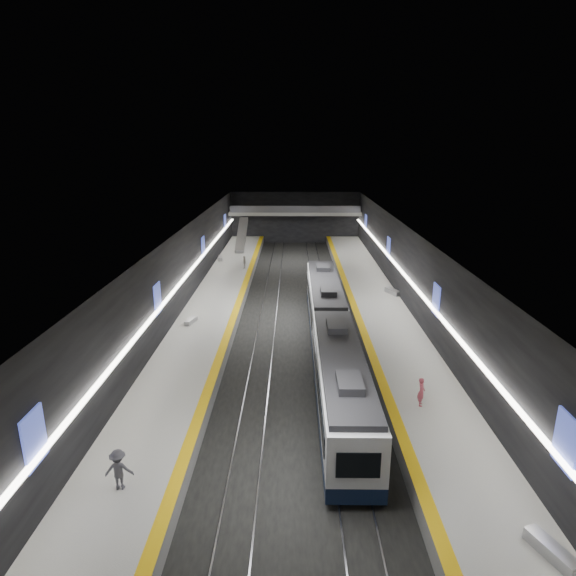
{
  "coord_description": "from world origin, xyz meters",
  "views": [
    {
      "loc": [
        -0.2,
        -40.53,
        15.09
      ],
      "look_at": [
        -0.72,
        2.44,
        2.2
      ],
      "focal_mm": 30.0,
      "sensor_mm": 36.0,
      "label": 1
    }
  ],
  "objects_px": {
    "escalator": "(242,235)",
    "bench_left_near": "(191,321)",
    "train": "(331,332)",
    "passenger_left_a": "(244,262)",
    "bench_right_near": "(552,551)",
    "bench_right_far": "(393,292)",
    "passenger_left_b": "(119,470)",
    "bench_left_far": "(220,258)",
    "passenger_right_a": "(421,392)"
  },
  "relations": [
    {
      "from": "bench_left_far",
      "to": "passenger_left_b",
      "type": "distance_m",
      "value": 42.21
    },
    {
      "from": "bench_right_near",
      "to": "passenger_left_a",
      "type": "relative_size",
      "value": 1.35
    },
    {
      "from": "escalator",
      "to": "bench_right_near",
      "type": "distance_m",
      "value": 55.33
    },
    {
      "from": "passenger_left_a",
      "to": "passenger_left_b",
      "type": "bearing_deg",
      "value": 6.66
    },
    {
      "from": "passenger_left_b",
      "to": "escalator",
      "type": "bearing_deg",
      "value": -94.67
    },
    {
      "from": "escalator",
      "to": "bench_left_near",
      "type": "bearing_deg",
      "value": -92.16
    },
    {
      "from": "bench_left_near",
      "to": "passenger_left_a",
      "type": "distance_m",
      "value": 18.27
    },
    {
      "from": "train",
      "to": "passenger_left_b",
      "type": "xyz_separation_m",
      "value": [
        -10.05,
        -14.86,
        -0.27
      ]
    },
    {
      "from": "escalator",
      "to": "passenger_left_a",
      "type": "relative_size",
      "value": 5.24
    },
    {
      "from": "bench_left_far",
      "to": "passenger_right_a",
      "type": "distance_m",
      "value": 38.83
    },
    {
      "from": "train",
      "to": "escalator",
      "type": "bearing_deg",
      "value": 106.13
    },
    {
      "from": "bench_right_near",
      "to": "passenger_right_a",
      "type": "distance_m",
      "value": 10.56
    },
    {
      "from": "bench_left_near",
      "to": "passenger_left_b",
      "type": "relative_size",
      "value": 0.86
    },
    {
      "from": "escalator",
      "to": "passenger_left_a",
      "type": "xyz_separation_m",
      "value": [
        1.5,
        -11.6,
        -1.14
      ]
    },
    {
      "from": "train",
      "to": "bench_left_near",
      "type": "relative_size",
      "value": 18.95
    },
    {
      "from": "bench_right_near",
      "to": "passenger_left_b",
      "type": "height_order",
      "value": "passenger_left_b"
    },
    {
      "from": "passenger_left_b",
      "to": "bench_right_near",
      "type": "bearing_deg",
      "value": 163.91
    },
    {
      "from": "train",
      "to": "bench_left_near",
      "type": "distance_m",
      "value": 12.19
    },
    {
      "from": "passenger_left_a",
      "to": "passenger_left_b",
      "type": "height_order",
      "value": "passenger_left_b"
    },
    {
      "from": "train",
      "to": "passenger_left_a",
      "type": "relative_size",
      "value": 19.69
    },
    {
      "from": "train",
      "to": "passenger_left_a",
      "type": "bearing_deg",
      "value": 110.32
    },
    {
      "from": "train",
      "to": "passenger_left_b",
      "type": "distance_m",
      "value": 17.94
    },
    {
      "from": "bench_left_far",
      "to": "passenger_left_b",
      "type": "height_order",
      "value": "passenger_left_b"
    },
    {
      "from": "train",
      "to": "escalator",
      "type": "xyz_separation_m",
      "value": [
        -10.0,
        34.57,
        0.7
      ]
    },
    {
      "from": "passenger_left_a",
      "to": "bench_right_near",
      "type": "bearing_deg",
      "value": 29.02
    },
    {
      "from": "escalator",
      "to": "passenger_left_a",
      "type": "height_order",
      "value": "escalator"
    },
    {
      "from": "passenger_right_a",
      "to": "train",
      "type": "bearing_deg",
      "value": 41.36
    },
    {
      "from": "bench_right_near",
      "to": "passenger_left_b",
      "type": "xyz_separation_m",
      "value": [
        -16.55,
        3.36,
        0.67
      ]
    },
    {
      "from": "escalator",
      "to": "bench_left_far",
      "type": "xyz_separation_m",
      "value": [
        -2.0,
        -7.27,
        -1.67
      ]
    },
    {
      "from": "train",
      "to": "bench_right_far",
      "type": "relative_size",
      "value": 15.07
    },
    {
      "from": "bench_left_near",
      "to": "bench_right_far",
      "type": "xyz_separation_m",
      "value": [
        18.12,
        8.18,
        0.05
      ]
    },
    {
      "from": "bench_right_far",
      "to": "passenger_right_a",
      "type": "xyz_separation_m",
      "value": [
        -2.55,
        -20.94,
        0.58
      ]
    },
    {
      "from": "bench_left_far",
      "to": "passenger_left_a",
      "type": "distance_m",
      "value": 5.6
    },
    {
      "from": "bench_right_near",
      "to": "bench_left_far",
      "type": "bearing_deg",
      "value": 90.39
    },
    {
      "from": "train",
      "to": "bench_right_near",
      "type": "height_order",
      "value": "train"
    },
    {
      "from": "train",
      "to": "bench_right_near",
      "type": "bearing_deg",
      "value": -70.38
    },
    {
      "from": "bench_right_near",
      "to": "passenger_right_a",
      "type": "height_order",
      "value": "passenger_right_a"
    },
    {
      "from": "bench_left_near",
      "to": "bench_right_near",
      "type": "bearing_deg",
      "value": -37.78
    },
    {
      "from": "bench_left_near",
      "to": "passenger_left_a",
      "type": "height_order",
      "value": "passenger_left_a"
    },
    {
      "from": "bench_right_far",
      "to": "passenger_left_a",
      "type": "relative_size",
      "value": 1.31
    },
    {
      "from": "escalator",
      "to": "bench_left_near",
      "type": "relative_size",
      "value": 5.04
    },
    {
      "from": "bench_left_near",
      "to": "bench_right_near",
      "type": "xyz_separation_m",
      "value": [
        17.61,
        -23.11,
        0.06
      ]
    },
    {
      "from": "bench_right_near",
      "to": "bench_right_far",
      "type": "distance_m",
      "value": 31.29
    },
    {
      "from": "bench_right_far",
      "to": "passenger_left_b",
      "type": "height_order",
      "value": "passenger_left_b"
    },
    {
      "from": "bench_left_near",
      "to": "bench_right_far",
      "type": "height_order",
      "value": "bench_right_far"
    },
    {
      "from": "bench_left_near",
      "to": "bench_right_near",
      "type": "height_order",
      "value": "bench_right_near"
    },
    {
      "from": "escalator",
      "to": "bench_left_far",
      "type": "bearing_deg",
      "value": -105.39
    },
    {
      "from": "passenger_right_a",
      "to": "passenger_left_b",
      "type": "distance_m",
      "value": 16.09
    },
    {
      "from": "bench_left_near",
      "to": "bench_left_far",
      "type": "bearing_deg",
      "value": 107.16
    },
    {
      "from": "bench_right_far",
      "to": "passenger_right_a",
      "type": "height_order",
      "value": "passenger_right_a"
    }
  ]
}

